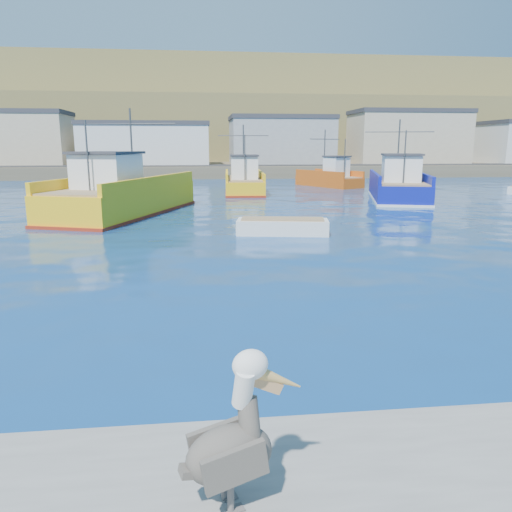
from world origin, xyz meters
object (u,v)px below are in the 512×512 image
(trawler_yellow_a, at_px, (122,196))
(skiff_mid, at_px, (282,228))
(pelican, at_px, (234,441))
(boat_orange, at_px, (330,177))
(trawler_yellow_b, at_px, (244,182))
(trawler_blue, at_px, (398,187))

(trawler_yellow_a, relative_size, skiff_mid, 3.04)
(skiff_mid, bearing_deg, pelican, -101.06)
(boat_orange, distance_m, skiff_mid, 30.53)
(trawler_yellow_a, xyz_separation_m, pelican, (5.21, -28.19, 0.09))
(pelican, bearing_deg, trawler_yellow_b, 84.65)
(boat_orange, bearing_deg, pelican, -106.04)
(trawler_yellow_b, relative_size, boat_orange, 1.21)
(trawler_yellow_a, height_order, trawler_blue, trawler_yellow_a)
(trawler_yellow_a, xyz_separation_m, skiff_mid, (9.05, -8.52, -0.86))
(trawler_blue, bearing_deg, pelican, -114.69)
(trawler_yellow_a, bearing_deg, trawler_yellow_b, 56.88)
(skiff_mid, xyz_separation_m, pelican, (-3.84, -19.67, 0.95))
(trawler_yellow_a, distance_m, pelican, 28.66)
(trawler_yellow_b, bearing_deg, pelican, -95.35)
(skiff_mid, distance_m, pelican, 20.06)
(boat_orange, bearing_deg, skiff_mid, -109.31)
(skiff_mid, relative_size, pelican, 2.66)
(trawler_blue, bearing_deg, trawler_yellow_b, 148.30)
(trawler_yellow_b, relative_size, skiff_mid, 2.15)
(pelican, bearing_deg, boat_orange, 73.96)
(trawler_blue, bearing_deg, trawler_yellow_a, -162.70)
(trawler_blue, relative_size, pelican, 6.87)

